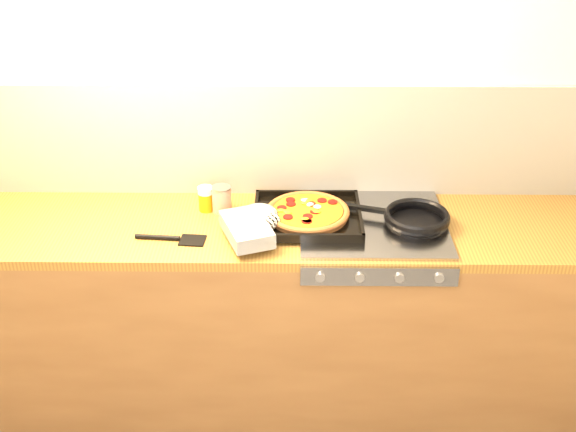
{
  "coord_description": "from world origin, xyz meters",
  "views": [
    {
      "loc": [
        0.13,
        -1.49,
        2.37
      ],
      "look_at": [
        0.1,
        1.08,
        0.95
      ],
      "focal_mm": 45.0,
      "sensor_mm": 36.0,
      "label": 1
    }
  ],
  "objects_px": {
    "tomato_can": "(222,199)",
    "juice_glass": "(206,199)",
    "frying_pan": "(415,218)",
    "pizza_on_tray": "(291,217)"
  },
  "relations": [
    {
      "from": "pizza_on_tray",
      "to": "tomato_can",
      "type": "xyz_separation_m",
      "value": [
        -0.29,
        0.12,
        0.01
      ]
    },
    {
      "from": "frying_pan",
      "to": "juice_glass",
      "type": "relative_size",
      "value": 4.33
    },
    {
      "from": "tomato_can",
      "to": "juice_glass",
      "type": "distance_m",
      "value": 0.07
    },
    {
      "from": "juice_glass",
      "to": "frying_pan",
      "type": "bearing_deg",
      "value": -8.61
    },
    {
      "from": "frying_pan",
      "to": "tomato_can",
      "type": "relative_size",
      "value": 3.99
    },
    {
      "from": "frying_pan",
      "to": "juice_glass",
      "type": "xyz_separation_m",
      "value": [
        -0.87,
        0.13,
        0.02
      ]
    },
    {
      "from": "tomato_can",
      "to": "juice_glass",
      "type": "relative_size",
      "value": 1.09
    },
    {
      "from": "pizza_on_tray",
      "to": "frying_pan",
      "type": "bearing_deg",
      "value": 0.68
    },
    {
      "from": "pizza_on_tray",
      "to": "frying_pan",
      "type": "distance_m",
      "value": 0.51
    },
    {
      "from": "pizza_on_tray",
      "to": "frying_pan",
      "type": "height_order",
      "value": "pizza_on_tray"
    }
  ]
}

